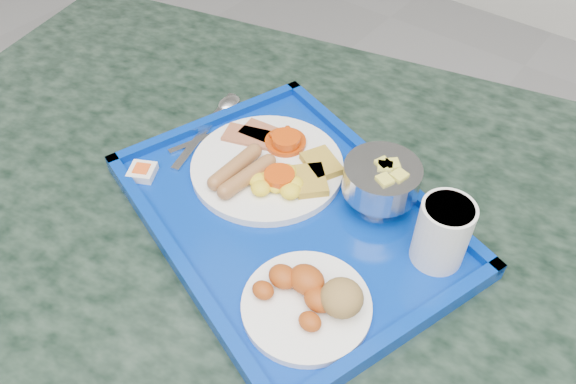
{
  "coord_description": "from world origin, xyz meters",
  "views": [
    {
      "loc": [
        -0.22,
        0.42,
        1.37
      ],
      "look_at": [
        -0.53,
        0.82,
        0.84
      ],
      "focal_mm": 35.0,
      "sensor_mm": 36.0,
      "label": 1
    }
  ],
  "objects_px": {
    "tray": "(288,215)",
    "main_plate": "(270,166)",
    "juice_cup": "(443,231)",
    "bread_plate": "(312,299)",
    "fruit_bowl": "(382,180)",
    "table": "(272,278)"
  },
  "relations": [
    {
      "from": "tray",
      "to": "main_plate",
      "type": "distance_m",
      "value": 0.08
    },
    {
      "from": "juice_cup",
      "to": "main_plate",
      "type": "bearing_deg",
      "value": -177.95
    },
    {
      "from": "main_plate",
      "to": "juice_cup",
      "type": "xyz_separation_m",
      "value": [
        0.26,
        0.01,
        0.04
      ]
    },
    {
      "from": "bread_plate",
      "to": "juice_cup",
      "type": "height_order",
      "value": "juice_cup"
    },
    {
      "from": "tray",
      "to": "fruit_bowl",
      "type": "distance_m",
      "value": 0.14
    },
    {
      "from": "tray",
      "to": "bread_plate",
      "type": "distance_m",
      "value": 0.15
    },
    {
      "from": "main_plate",
      "to": "table",
      "type": "bearing_deg",
      "value": -54.28
    },
    {
      "from": "bread_plate",
      "to": "juice_cup",
      "type": "bearing_deg",
      "value": 62.66
    },
    {
      "from": "bread_plate",
      "to": "fruit_bowl",
      "type": "xyz_separation_m",
      "value": [
        -0.02,
        0.19,
        0.03
      ]
    },
    {
      "from": "fruit_bowl",
      "to": "juice_cup",
      "type": "relative_size",
      "value": 1.12
    },
    {
      "from": "table",
      "to": "fruit_bowl",
      "type": "relative_size",
      "value": 13.72
    },
    {
      "from": "tray",
      "to": "main_plate",
      "type": "bearing_deg",
      "value": 146.04
    },
    {
      "from": "tray",
      "to": "main_plate",
      "type": "relative_size",
      "value": 2.47
    },
    {
      "from": "main_plate",
      "to": "juice_cup",
      "type": "height_order",
      "value": "juice_cup"
    },
    {
      "from": "juice_cup",
      "to": "fruit_bowl",
      "type": "bearing_deg",
      "value": 162.38
    },
    {
      "from": "main_plate",
      "to": "bread_plate",
      "type": "bearing_deg",
      "value": -39.04
    },
    {
      "from": "tray",
      "to": "fruit_bowl",
      "type": "height_order",
      "value": "fruit_bowl"
    },
    {
      "from": "main_plate",
      "to": "juice_cup",
      "type": "distance_m",
      "value": 0.27
    },
    {
      "from": "table",
      "to": "juice_cup",
      "type": "xyz_separation_m",
      "value": [
        0.24,
        0.04,
        0.27
      ]
    },
    {
      "from": "tray",
      "to": "bread_plate",
      "type": "height_order",
      "value": "bread_plate"
    },
    {
      "from": "table",
      "to": "bread_plate",
      "type": "xyz_separation_m",
      "value": [
        0.16,
        -0.12,
        0.23
      ]
    },
    {
      "from": "tray",
      "to": "juice_cup",
      "type": "relative_size",
      "value": 5.94
    }
  ]
}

